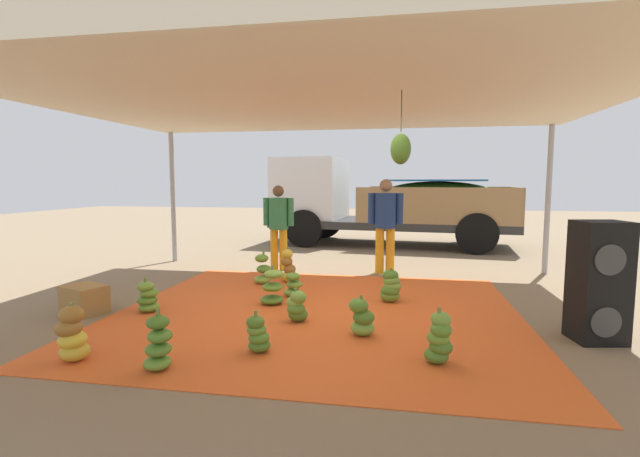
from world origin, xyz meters
TOP-DOWN VIEW (x-y plane):
  - ground_plane at (0.00, 3.00)m, footprint 40.00×40.00m
  - tarp_orange at (0.00, 0.00)m, footprint 5.27×4.82m
  - tent_canopy at (0.01, -0.09)m, footprint 8.00×7.00m
  - banana_bunch_0 at (1.45, -1.45)m, footprint 0.35×0.33m
  - banana_bunch_1 at (-2.24, -0.37)m, footprint 0.35×0.35m
  - banana_bunch_2 at (-0.51, 0.75)m, footprint 0.38×0.38m
  - banana_bunch_3 at (-2.04, -2.01)m, footprint 0.40×0.39m
  - banana_bunch_4 at (-1.11, -2.05)m, footprint 0.34×0.33m
  - banana_bunch_5 at (-0.35, -1.47)m, footprint 0.31×0.28m
  - banana_bunch_6 at (0.66, -0.80)m, footprint 0.34×0.33m
  - banana_bunch_7 at (-1.22, 1.49)m, footprint 0.37×0.35m
  - banana_bunch_8 at (-0.83, 1.70)m, footprint 0.32×0.29m
  - banana_bunch_9 at (-0.18, -0.44)m, footprint 0.35×0.35m
  - banana_bunch_10 at (0.95, 0.71)m, footprint 0.41×0.38m
  - banana_bunch_11 at (-0.70, 0.28)m, footprint 0.44×0.44m
  - cargo_truck_main at (0.57, 6.74)m, footprint 6.61×2.92m
  - worker_0 at (-1.28, 2.75)m, footprint 0.61×0.37m
  - worker_1 at (0.80, 2.77)m, footprint 0.66×0.40m
  - speaker_stack at (3.20, -0.49)m, footprint 0.57×0.53m
  - crate_0 at (-3.05, -0.54)m, footprint 0.64×0.57m

SIDE VIEW (x-z plane):
  - ground_plane at x=0.00m, z-range 0.00..0.00m
  - tarp_orange at x=0.00m, z-range 0.00..0.01m
  - banana_bunch_2 at x=-0.51m, z-range -0.03..0.39m
  - crate_0 at x=-3.05m, z-range 0.00..0.37m
  - banana_bunch_5 at x=-0.35m, z-range -0.03..0.40m
  - banana_bunch_9 at x=-0.18m, z-range -0.02..0.41m
  - banana_bunch_1 at x=-2.24m, z-range -0.03..0.43m
  - banana_bunch_6 at x=0.66m, z-range -0.02..0.44m
  - banana_bunch_10 at x=0.95m, z-range -0.02..0.48m
  - banana_bunch_11 at x=-0.70m, z-range -0.04..0.51m
  - banana_bunch_7 at x=-1.22m, z-range -0.04..0.52m
  - banana_bunch_0 at x=1.45m, z-range -0.03..0.52m
  - banana_bunch_4 at x=-1.11m, z-range -0.04..0.53m
  - banana_bunch_3 at x=-2.04m, z-range -0.02..0.55m
  - banana_bunch_8 at x=-0.83m, z-range -0.03..0.58m
  - speaker_stack at x=3.20m, z-range 0.00..1.32m
  - worker_0 at x=-1.28m, z-range 0.14..1.81m
  - worker_1 at x=0.80m, z-range 0.15..1.94m
  - cargo_truck_main at x=0.57m, z-range 0.00..2.40m
  - tent_canopy at x=0.01m, z-range 1.35..4.21m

